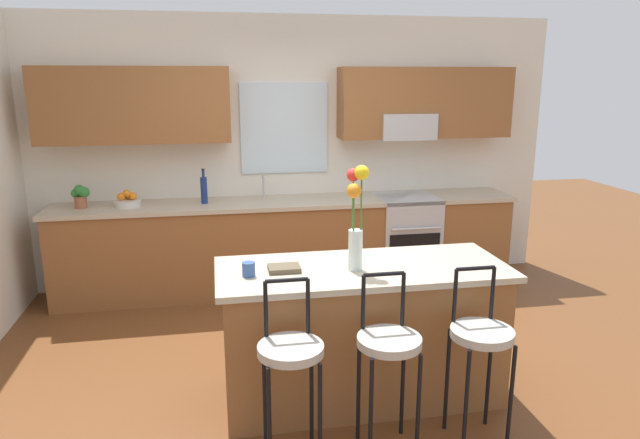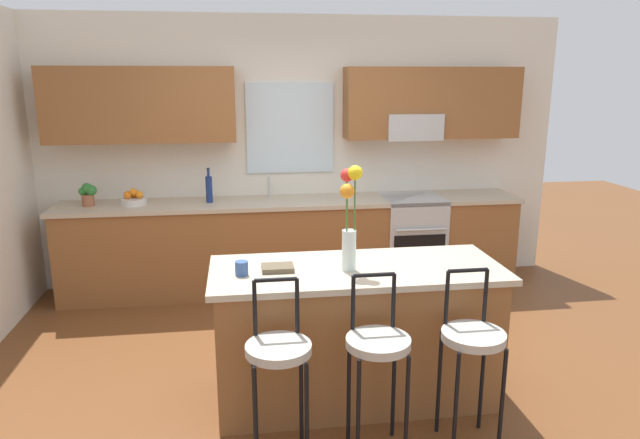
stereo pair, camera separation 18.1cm
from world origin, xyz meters
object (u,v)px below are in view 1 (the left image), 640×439
object	(u,v)px
bar_stool_far	(481,341)
potted_plant_small	(81,195)
bar_stool_middle	(389,349)
kitchen_island	(361,332)
oven_range	(405,239)
bar_stool_near	(291,357)
flower_vase	(356,216)
cookbook	(284,268)
mug_ceramic	(249,269)
fruit_bowl_oranges	(128,201)
bottle_olive_oil	(204,189)

from	to	relation	value
bar_stool_far	potted_plant_small	xyz separation A→B (m)	(-2.69, 2.70, 0.41)
bar_stool_far	bar_stool_middle	bearing A→B (deg)	180.00
kitchen_island	oven_range	bearing A→B (deg)	64.26
bar_stool_near	flower_vase	bearing A→B (deg)	47.98
bar_stool_far	cookbook	bearing A→B (deg)	150.44
bar_stool_middle	potted_plant_small	distance (m)	3.47
mug_ceramic	kitchen_island	bearing A→B (deg)	4.37
fruit_bowl_oranges	potted_plant_small	size ratio (longest dim) A/B	1.09
oven_range	bar_stool_near	world-z (taller)	bar_stool_near
bar_stool_near	potted_plant_small	xyz separation A→B (m)	(-1.59, 2.70, 0.41)
oven_range	flower_vase	xyz separation A→B (m)	(-1.07, -2.14, 0.81)
kitchen_island	bar_stool_middle	bearing A→B (deg)	-90.00
fruit_bowl_oranges	bottle_olive_oil	xyz separation A→B (m)	(0.71, -0.01, 0.08)
bar_stool_far	potted_plant_small	distance (m)	3.84
cookbook	bottle_olive_oil	size ratio (longest dim) A/B	0.59
fruit_bowl_oranges	oven_range	bearing A→B (deg)	-0.63
bar_stool_near	bar_stool_middle	distance (m)	0.55
bar_stool_middle	kitchen_island	bearing A→B (deg)	90.00
bar_stool_near	bottle_olive_oil	xyz separation A→B (m)	(-0.47, 2.71, 0.42)
kitchen_island	bar_stool_far	world-z (taller)	bar_stool_far
kitchen_island	flower_vase	bearing A→B (deg)	-140.17
oven_range	cookbook	world-z (taller)	cookbook
bar_stool_near	potted_plant_small	world-z (taller)	potted_plant_small
bar_stool_far	mug_ceramic	xyz separation A→B (m)	(-1.28, 0.54, 0.33)
kitchen_island	cookbook	distance (m)	0.69
bottle_olive_oil	bar_stool_middle	bearing A→B (deg)	-69.32
oven_range	potted_plant_small	size ratio (longest dim) A/B	4.19
bar_stool_middle	fruit_bowl_oranges	size ratio (longest dim) A/B	4.34
bar_stool_near	flower_vase	world-z (taller)	flower_vase
bottle_olive_oil	oven_range	bearing A→B (deg)	-0.70
bar_stool_near	bar_stool_middle	xyz separation A→B (m)	(0.55, 0.00, 0.00)
kitchen_island	cookbook	size ratio (longest dim) A/B	9.38
bar_stool_middle	bottle_olive_oil	xyz separation A→B (m)	(-1.02, 2.71, 0.42)
bar_stool_near	mug_ceramic	xyz separation A→B (m)	(-0.18, 0.54, 0.33)
oven_range	flower_vase	distance (m)	2.53
kitchen_island	bottle_olive_oil	distance (m)	2.42
cookbook	potted_plant_small	size ratio (longest dim) A/B	0.91
fruit_bowl_oranges	potted_plant_small	xyz separation A→B (m)	(-0.41, -0.01, 0.07)
kitchen_island	flower_vase	distance (m)	0.81
bar_stool_far	bottle_olive_oil	distance (m)	3.16
bar_stool_middle	cookbook	xyz separation A→B (m)	(-0.51, 0.60, 0.30)
oven_range	cookbook	distance (m)	2.62
bar_stool_middle	potted_plant_small	bearing A→B (deg)	128.39
flower_vase	oven_range	bearing A→B (deg)	63.45
bar_stool_middle	bar_stool_far	world-z (taller)	same
bottle_olive_oil	fruit_bowl_oranges	bearing A→B (deg)	179.58
cookbook	fruit_bowl_oranges	size ratio (longest dim) A/B	0.83
bar_stool_near	cookbook	size ratio (longest dim) A/B	5.21
kitchen_island	bar_stool_far	xyz separation A→B (m)	(0.55, -0.59, 0.17)
bar_stool_middle	bar_stool_far	size ratio (longest dim) A/B	1.00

